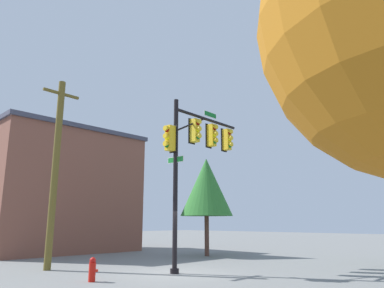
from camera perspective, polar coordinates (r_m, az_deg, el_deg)
ground_plane at (r=15.50m, az=-2.80°, el=-19.91°), size 120.00×120.00×0.00m
signal_pole_assembly at (r=16.70m, az=0.68°, el=-0.48°), size 5.11×0.94×7.45m
utility_pole at (r=17.75m, az=-20.92°, el=-3.66°), size 1.80×0.31×8.73m
fire_hydrant at (r=13.86m, az=-15.57°, el=-18.68°), size 0.33×0.24×0.83m
tree_near at (r=23.37m, az=2.30°, el=-6.84°), size 3.33×3.33×6.15m
brick_building at (r=28.35m, az=-20.58°, el=-7.03°), size 10.26×7.91×8.56m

